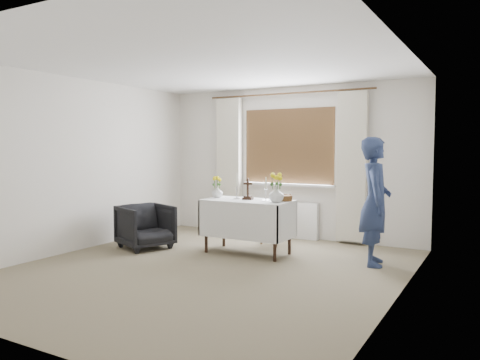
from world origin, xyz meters
name	(u,v)px	position (x,y,z in m)	size (l,w,h in m)	color
ground	(206,270)	(0.00, 0.00, 0.00)	(5.00, 5.00, 0.00)	#817359
altar_table	(247,227)	(0.01, 1.05, 0.38)	(1.24, 0.64, 0.76)	white
wooden_chair	(276,219)	(0.09, 1.80, 0.39)	(0.36, 0.36, 0.79)	brown
armchair	(146,226)	(-1.48, 0.61, 0.33)	(0.69, 0.72, 0.65)	black
person	(375,201)	(1.72, 1.28, 0.82)	(0.60, 0.39, 1.63)	navy
radiator	(286,219)	(0.00, 2.42, 0.30)	(1.10, 0.10, 0.60)	white
wooden_cross	(248,189)	(-0.01, 1.09, 0.91)	(0.14, 0.10, 0.30)	black
candlestick_left	(237,186)	(-0.18, 1.07, 0.95)	(0.11, 0.11, 0.37)	silver
candlestick_right	(266,189)	(0.28, 1.08, 0.93)	(0.09, 0.09, 0.33)	silver
flower_vase_left	(217,192)	(-0.52, 1.09, 0.85)	(0.16, 0.16, 0.17)	silver
flower_vase_right	(276,194)	(0.48, 0.99, 0.87)	(0.20, 0.20, 0.21)	silver
wicker_basket	(285,198)	(0.52, 1.19, 0.80)	(0.20, 0.20, 0.08)	brown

